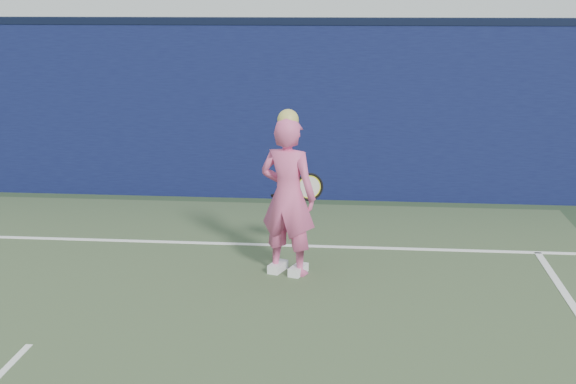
# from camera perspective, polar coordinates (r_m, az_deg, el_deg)

# --- Properties ---
(backstop_wall) EXTENTS (24.00, 0.40, 2.50)m
(backstop_wall) POSITION_cam_1_polar(r_m,az_deg,el_deg) (11.98, -8.01, 5.74)
(backstop_wall) COLOR #0C1037
(backstop_wall) RESTS_ON ground
(wall_cap) EXTENTS (24.00, 0.42, 0.10)m
(wall_cap) POSITION_cam_1_polar(r_m,az_deg,el_deg) (11.87, -8.22, 11.96)
(wall_cap) COLOR black
(wall_cap) RESTS_ON backstop_wall
(player) EXTENTS (0.71, 0.58, 1.76)m
(player) POSITION_cam_1_polar(r_m,az_deg,el_deg) (8.37, 0.00, -0.30)
(player) COLOR #D8548A
(player) RESTS_ON ground
(racket) EXTENTS (0.59, 0.14, 0.31)m
(racket) POSITION_cam_1_polar(r_m,az_deg,el_deg) (8.81, 1.33, 0.31)
(racket) COLOR black
(racket) RESTS_ON ground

